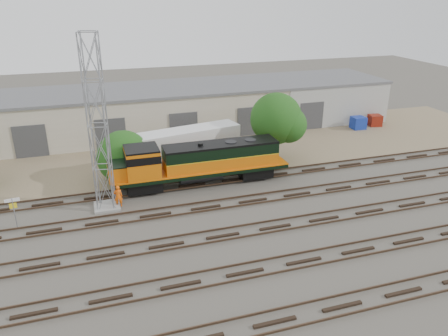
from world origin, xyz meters
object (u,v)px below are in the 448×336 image
object	(u,v)px
locomotive	(198,162)
worker	(118,196)
semi_trailer	(182,144)
signal_tower	(98,128)

from	to	relation	value
locomotive	worker	xyz separation A→B (m)	(-7.07, -2.06, -1.27)
worker	locomotive	bearing A→B (deg)	-161.69
semi_trailer	worker	bearing A→B (deg)	-146.40
worker	semi_trailer	xyz separation A→B (m)	(6.77, 6.77, 1.43)
locomotive	semi_trailer	xyz separation A→B (m)	(-0.30, 4.71, 0.16)
locomotive	worker	size ratio (longest dim) A/B	8.55
locomotive	signal_tower	bearing A→B (deg)	-166.39
signal_tower	semi_trailer	size ratio (longest dim) A/B	1.09
worker	semi_trailer	world-z (taller)	semi_trailer
signal_tower	semi_trailer	world-z (taller)	signal_tower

